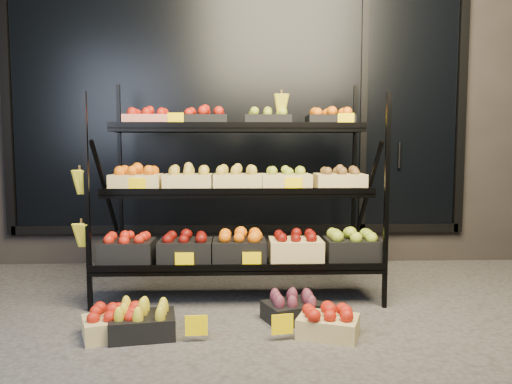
{
  "coord_description": "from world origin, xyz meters",
  "views": [
    {
      "loc": [
        -0.01,
        -3.21,
        1.13
      ],
      "look_at": [
        0.13,
        0.55,
        0.79
      ],
      "focal_mm": 35.0,
      "sensor_mm": 36.0,
      "label": 1
    }
  ],
  "objects_px": {
    "floor_crate_midleft": "(143,321)",
    "floor_crate_midright": "(328,322)",
    "display_rack": "(237,192)",
    "floor_crate_left": "(114,322)"
  },
  "relations": [
    {
      "from": "floor_crate_midleft",
      "to": "floor_crate_midright",
      "type": "distance_m",
      "value": 1.11
    },
    {
      "from": "display_rack",
      "to": "floor_crate_midright",
      "type": "distance_m",
      "value": 1.29
    },
    {
      "from": "floor_crate_left",
      "to": "display_rack",
      "type": "bearing_deg",
      "value": 29.29
    },
    {
      "from": "floor_crate_midright",
      "to": "floor_crate_midleft",
      "type": "bearing_deg",
      "value": -161.1
    },
    {
      "from": "display_rack",
      "to": "floor_crate_midleft",
      "type": "xyz_separation_m",
      "value": [
        -0.57,
        -0.9,
        -0.7
      ]
    },
    {
      "from": "floor_crate_left",
      "to": "floor_crate_midright",
      "type": "relative_size",
      "value": 1.02
    },
    {
      "from": "floor_crate_left",
      "to": "floor_crate_midright",
      "type": "bearing_deg",
      "value": -22.96
    },
    {
      "from": "display_rack",
      "to": "floor_crate_midleft",
      "type": "bearing_deg",
      "value": -122.31
    },
    {
      "from": "floor_crate_midleft",
      "to": "floor_crate_midright",
      "type": "height_order",
      "value": "floor_crate_midleft"
    },
    {
      "from": "display_rack",
      "to": "floor_crate_left",
      "type": "height_order",
      "value": "display_rack"
    }
  ]
}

